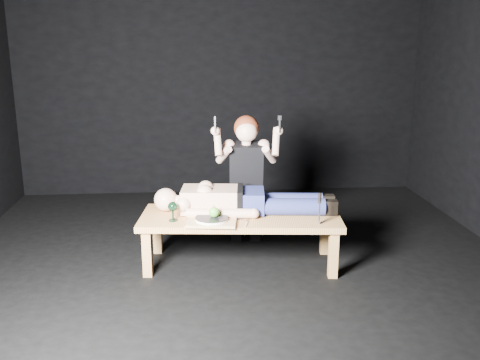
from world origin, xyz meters
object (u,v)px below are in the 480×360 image
at_px(kneeling_woman, 246,177).
at_px(carving_knife, 319,209).
at_px(table, 240,240).
at_px(serving_tray, 212,221).
at_px(lying_man, 247,197).
at_px(goblet, 173,211).

relative_size(kneeling_woman, carving_knife, 4.87).
height_order(table, serving_tray, serving_tray).
bearing_deg(kneeling_woman, table, -96.50).
height_order(table, lying_man, lying_man).
bearing_deg(serving_tray, lying_man, 40.86).
xyz_separation_m(table, serving_tray, (-0.25, -0.17, 0.24)).
bearing_deg(goblet, serving_tray, -13.67).
bearing_deg(carving_knife, table, 161.45).
xyz_separation_m(table, kneeling_woman, (0.10, 0.56, 0.42)).
xyz_separation_m(table, lying_man, (0.06, 0.10, 0.35)).
relative_size(table, carving_knife, 6.46).
height_order(serving_tray, goblet, goblet).
xyz_separation_m(serving_tray, carving_knife, (0.87, -0.10, 0.12)).
bearing_deg(serving_tray, goblet, 166.33).
height_order(lying_man, carving_knife, carving_knife).
height_order(kneeling_woman, serving_tray, kneeling_woman).
relative_size(lying_man, carving_knife, 6.37).
bearing_deg(table, goblet, -164.68).
bearing_deg(carving_knife, goblet, 177.01).
bearing_deg(goblet, carving_knife, -8.62).
relative_size(lying_man, serving_tray, 4.17).
bearing_deg(goblet, kneeling_woman, 44.34).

